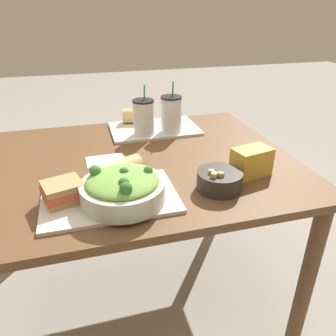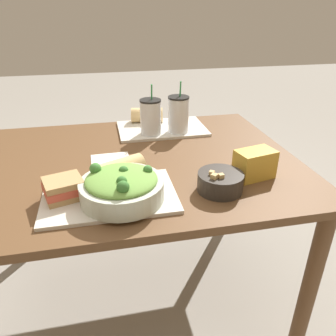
{
  "view_description": "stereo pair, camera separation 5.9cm",
  "coord_description": "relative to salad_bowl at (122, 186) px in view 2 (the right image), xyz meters",
  "views": [
    {
      "loc": [
        -0.16,
        -1.17,
        1.32
      ],
      "look_at": [
        0.09,
        -0.27,
        0.84
      ],
      "focal_mm": 35.0,
      "sensor_mm": 36.0,
      "label": 1
    },
    {
      "loc": [
        -0.11,
        -1.19,
        1.32
      ],
      "look_at": [
        0.09,
        -0.27,
        0.84
      ],
      "focal_mm": 35.0,
      "sensor_mm": 36.0,
      "label": 2
    }
  ],
  "objects": [
    {
      "name": "tray_near",
      "position": [
        -0.04,
        0.03,
        -0.05
      ],
      "size": [
        0.42,
        0.28,
        0.01
      ],
      "color": "beige",
      "rests_on": "dining_table"
    },
    {
      "name": "drink_cup_dark",
      "position": [
        0.18,
        0.55,
        0.03
      ],
      "size": [
        0.1,
        0.1,
        0.23
      ],
      "color": "silver",
      "rests_on": "tray_far"
    },
    {
      "name": "dining_table",
      "position": [
        0.07,
        0.3,
        -0.15
      ],
      "size": [
        1.31,
        0.98,
        0.76
      ],
      "color": "brown",
      "rests_on": "ground_plane"
    },
    {
      "name": "chip_bag",
      "position": [
        0.47,
        0.07,
        -0.01
      ],
      "size": [
        0.15,
        0.11,
        0.1
      ],
      "rotation": [
        0.0,
        0.0,
        0.22
      ],
      "color": "gold",
      "rests_on": "dining_table"
    },
    {
      "name": "baguette_far",
      "position": [
        0.19,
        0.72,
        -0.01
      ],
      "size": [
        0.17,
        0.1,
        0.07
      ],
      "rotation": [
        0.0,
        0.0,
        1.39
      ],
      "color": "tan",
      "rests_on": "tray_far"
    },
    {
      "name": "baguette_near",
      "position": [
        0.01,
        0.13,
        -0.01
      ],
      "size": [
        0.19,
        0.14,
        0.07
      ],
      "rotation": [
        0.0,
        0.0,
        2.02
      ],
      "color": "tan",
      "rests_on": "tray_near"
    },
    {
      "name": "salad_bowl",
      "position": [
        0.0,
        0.0,
        0.0
      ],
      "size": [
        0.26,
        0.26,
        0.11
      ],
      "color": "beige",
      "rests_on": "tray_near"
    },
    {
      "name": "ground_plane",
      "position": [
        0.07,
        0.3,
        -0.81
      ],
      "size": [
        12.0,
        12.0,
        0.0
      ],
      "primitive_type": "plane",
      "color": "gray"
    },
    {
      "name": "drink_cup_red",
      "position": [
        0.31,
        0.55,
        0.03
      ],
      "size": [
        0.1,
        0.1,
        0.24
      ],
      "color": "silver",
      "rests_on": "tray_far"
    },
    {
      "name": "napkin_folded",
      "position": [
        -0.02,
        0.33,
        -0.06
      ],
      "size": [
        0.15,
        0.11,
        0.0
      ],
      "color": "silver",
      "rests_on": "dining_table"
    },
    {
      "name": "soup_bowl",
      "position": [
        0.32,
        0.0,
        -0.02
      ],
      "size": [
        0.15,
        0.15,
        0.08
      ],
      "color": "#2D2823",
      "rests_on": "dining_table"
    },
    {
      "name": "sandwich_near",
      "position": [
        -0.18,
        0.05,
        -0.01
      ],
      "size": [
        0.14,
        0.13,
        0.06
      ],
      "rotation": [
        0.0,
        0.0,
        0.29
      ],
      "color": "tan",
      "rests_on": "tray_near"
    },
    {
      "name": "tray_far",
      "position": [
        0.25,
        0.62,
        -0.05
      ],
      "size": [
        0.42,
        0.28,
        0.01
      ],
      "color": "beige",
      "rests_on": "dining_table"
    }
  ]
}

